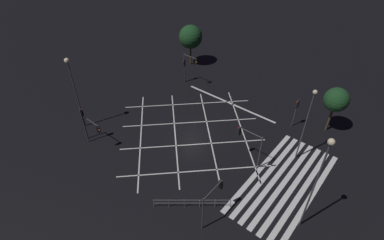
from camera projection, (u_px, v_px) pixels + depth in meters
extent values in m
plane|color=black|center=(192.00, 133.00, 35.17)|extent=(200.00, 200.00, 0.00)
cube|color=silver|center=(260.00, 169.00, 30.67)|extent=(13.44, 0.50, 0.01)
cube|color=silver|center=(268.00, 174.00, 30.22)|extent=(13.44, 0.50, 0.01)
cube|color=silver|center=(276.00, 178.00, 29.77)|extent=(13.44, 0.50, 0.01)
cube|color=silver|center=(284.00, 182.00, 29.32)|extent=(13.44, 0.50, 0.01)
cube|color=silver|center=(293.00, 187.00, 28.87)|extent=(13.44, 0.50, 0.01)
cube|color=silver|center=(302.00, 192.00, 28.42)|extent=(13.44, 0.50, 0.01)
cube|color=silver|center=(311.00, 197.00, 27.97)|extent=(13.44, 0.50, 0.01)
cube|color=silver|center=(242.00, 130.00, 35.63)|extent=(11.72, 11.72, 0.01)
cube|color=silver|center=(198.00, 171.00, 30.49)|extent=(11.72, 11.72, 0.01)
cube|color=silver|center=(209.00, 132.00, 35.32)|extent=(11.72, 11.72, 0.01)
cube|color=silver|center=(194.00, 144.00, 33.61)|extent=(11.72, 11.72, 0.01)
cube|color=silver|center=(175.00, 134.00, 35.02)|extent=(11.72, 11.72, 0.01)
cube|color=silver|center=(190.00, 122.00, 36.73)|extent=(11.72, 11.72, 0.01)
cube|color=silver|center=(141.00, 136.00, 34.72)|extent=(11.72, 11.72, 0.01)
cube|color=silver|center=(188.00, 104.00, 39.85)|extent=(11.72, 11.72, 0.01)
cube|color=silver|center=(230.00, 103.00, 40.01)|extent=(0.30, 13.44, 0.01)
cylinder|color=#424244|center=(295.00, 113.00, 35.02)|extent=(0.11, 0.11, 3.85)
cube|color=black|center=(297.00, 104.00, 34.06)|extent=(0.16, 0.28, 0.90)
sphere|color=red|center=(297.00, 102.00, 33.81)|extent=(0.18, 0.18, 0.18)
sphere|color=black|center=(297.00, 104.00, 33.99)|extent=(0.18, 0.18, 0.18)
sphere|color=black|center=(296.00, 106.00, 34.18)|extent=(0.18, 0.18, 0.18)
cube|color=black|center=(297.00, 103.00, 34.11)|extent=(0.02, 0.36, 0.98)
cylinder|color=#424244|center=(184.00, 68.00, 42.91)|extent=(0.11, 0.11, 4.57)
cylinder|color=#424244|center=(190.00, 57.00, 41.07)|extent=(0.09, 2.09, 0.09)
cube|color=black|center=(196.00, 62.00, 40.83)|extent=(0.28, 0.16, 0.90)
sphere|color=black|center=(196.00, 60.00, 40.59)|extent=(0.18, 0.18, 0.18)
sphere|color=orange|center=(196.00, 62.00, 40.77)|extent=(0.18, 0.18, 0.18)
sphere|color=black|center=(196.00, 64.00, 40.96)|extent=(0.18, 0.18, 0.18)
cube|color=black|center=(195.00, 62.00, 40.87)|extent=(0.36, 0.02, 0.98)
cylinder|color=#424244|center=(260.00, 153.00, 29.56)|extent=(0.11, 0.11, 4.21)
cylinder|color=#424244|center=(251.00, 133.00, 28.98)|extent=(0.09, 2.54, 0.09)
cube|color=black|center=(239.00, 131.00, 29.90)|extent=(0.28, 0.16, 0.90)
sphere|color=red|center=(239.00, 128.00, 29.77)|extent=(0.18, 0.18, 0.18)
sphere|color=black|center=(238.00, 130.00, 29.95)|extent=(0.18, 0.18, 0.18)
sphere|color=black|center=(238.00, 133.00, 30.14)|extent=(0.18, 0.18, 0.18)
cube|color=black|center=(240.00, 131.00, 29.85)|extent=(0.36, 0.02, 0.98)
cylinder|color=#424244|center=(203.00, 214.00, 24.16)|extent=(0.11, 0.11, 4.02)
cylinder|color=#424244|center=(213.00, 190.00, 23.76)|extent=(2.47, 0.09, 0.09)
cube|color=black|center=(221.00, 184.00, 24.79)|extent=(0.16, 0.28, 0.90)
sphere|color=black|center=(222.00, 181.00, 24.68)|extent=(0.18, 0.18, 0.18)
sphere|color=black|center=(222.00, 183.00, 24.86)|extent=(0.18, 0.18, 0.18)
sphere|color=green|center=(222.00, 186.00, 25.05)|extent=(0.18, 0.18, 0.18)
cube|color=black|center=(221.00, 185.00, 24.74)|extent=(0.02, 0.36, 0.98)
cylinder|color=#424244|center=(84.00, 126.00, 32.60)|extent=(0.11, 0.11, 4.50)
cube|color=black|center=(82.00, 113.00, 31.61)|extent=(0.16, 0.28, 0.90)
sphere|color=red|center=(82.00, 110.00, 31.49)|extent=(0.18, 0.18, 0.18)
sphere|color=black|center=(83.00, 112.00, 31.67)|extent=(0.18, 0.18, 0.18)
sphere|color=black|center=(83.00, 115.00, 31.86)|extent=(0.18, 0.18, 0.18)
cube|color=black|center=(81.00, 113.00, 31.55)|extent=(0.02, 0.36, 0.98)
cylinder|color=#424244|center=(85.00, 127.00, 33.41)|extent=(0.11, 0.11, 3.42)
cylinder|color=#424244|center=(90.00, 121.00, 31.74)|extent=(0.09, 2.86, 0.09)
cube|color=black|center=(99.00, 129.00, 31.30)|extent=(0.28, 0.16, 0.90)
sphere|color=black|center=(99.00, 128.00, 31.06)|extent=(0.18, 0.18, 0.18)
sphere|color=orange|center=(99.00, 130.00, 31.24)|extent=(0.18, 0.18, 0.18)
sphere|color=black|center=(100.00, 132.00, 31.43)|extent=(0.18, 0.18, 0.18)
cube|color=black|center=(98.00, 129.00, 31.35)|extent=(0.36, 0.02, 0.98)
cylinder|color=#424244|center=(185.00, 71.00, 43.27)|extent=(0.11, 0.11, 3.67)
cube|color=black|center=(184.00, 63.00, 42.36)|extent=(0.16, 0.28, 0.90)
sphere|color=red|center=(183.00, 61.00, 42.11)|extent=(0.18, 0.18, 0.18)
sphere|color=black|center=(183.00, 63.00, 42.29)|extent=(0.18, 0.18, 0.18)
sphere|color=black|center=(184.00, 65.00, 42.48)|extent=(0.18, 0.18, 0.18)
cube|color=black|center=(184.00, 62.00, 42.42)|extent=(0.02, 0.36, 0.98)
cylinder|color=#424244|center=(313.00, 189.00, 22.77)|extent=(0.14, 0.14, 9.43)
sphere|color=#F9E0B2|center=(331.00, 142.00, 19.77)|extent=(0.51, 0.51, 0.51)
cylinder|color=#424244|center=(304.00, 128.00, 29.51)|extent=(0.14, 0.14, 8.15)
sphere|color=#F9E0B2|center=(315.00, 92.00, 26.91)|extent=(0.44, 0.44, 0.44)
cylinder|color=#424244|center=(77.00, 96.00, 33.61)|extent=(0.14, 0.14, 8.52)
sphere|color=#F9E0B2|center=(67.00, 61.00, 30.88)|extent=(0.57, 0.57, 0.57)
cylinder|color=#473323|center=(191.00, 55.00, 47.75)|extent=(0.25, 0.25, 3.29)
sphere|color=#19421E|center=(191.00, 37.00, 45.91)|extent=(3.59, 3.59, 3.59)
cylinder|color=#473323|center=(329.00, 119.00, 34.64)|extent=(0.27, 0.27, 3.30)
sphere|color=#19421E|center=(336.00, 100.00, 32.99)|extent=(2.74, 2.74, 2.74)
cylinder|color=gray|center=(154.00, 203.00, 26.75)|extent=(0.05, 0.05, 1.05)
cylinder|color=gray|center=(169.00, 203.00, 26.75)|extent=(0.05, 0.05, 1.05)
cylinder|color=gray|center=(184.00, 203.00, 26.75)|extent=(0.05, 0.05, 1.05)
cylinder|color=gray|center=(200.00, 203.00, 26.75)|extent=(0.05, 0.05, 1.05)
cylinder|color=gray|center=(215.00, 203.00, 26.75)|extent=(0.05, 0.05, 1.05)
cylinder|color=gray|center=(230.00, 203.00, 26.75)|extent=(0.05, 0.05, 1.05)
cylinder|color=gray|center=(192.00, 200.00, 26.45)|extent=(4.40, 5.34, 0.04)
cylinder|color=gray|center=(192.00, 203.00, 26.72)|extent=(4.40, 5.34, 0.04)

